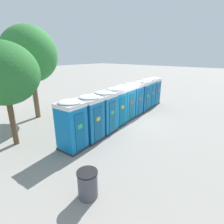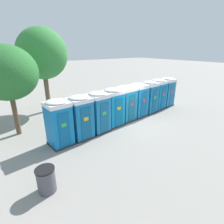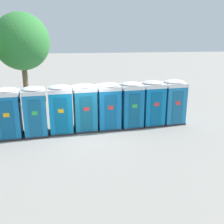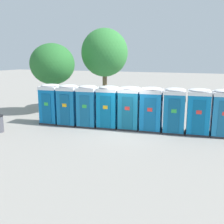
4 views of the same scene
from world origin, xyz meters
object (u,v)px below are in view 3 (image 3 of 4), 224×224
portapotty_2 (35,111)px  portapotty_5 (108,106)px  portapotty_1 (8,113)px  portapotty_7 (152,103)px  portapotty_6 (131,105)px  portapotty_4 (85,107)px  portapotty_8 (173,102)px  street_tree_1 (22,42)px  portapotty_3 (61,109)px

portapotty_2 → portapotty_5: (3.82, 0.47, -0.00)m
portapotty_1 → portapotty_7: bearing=6.5°
portapotty_2 → portapotty_6: same height
portapotty_1 → portapotty_4: 3.84m
portapotty_1 → portapotty_7: same height
portapotty_8 → street_tree_1: 10.69m
portapotty_2 → portapotty_3: size_ratio=1.00×
portapotty_2 → portapotty_4: size_ratio=1.00×
portapotty_6 → street_tree_1: size_ratio=0.39×
portapotty_1 → portapotty_5: bearing=6.6°
portapotty_1 → portapotty_3: size_ratio=1.00×
portapotty_7 → portapotty_8: 1.28m
portapotty_2 → portapotty_3: same height
portapotty_3 → portapotty_4: (1.27, 0.16, 0.00)m
portapotty_8 → street_tree_1: (-8.98, 4.81, 3.23)m
portapotty_5 → street_tree_1: size_ratio=0.39×
portapotty_6 → portapotty_7: bearing=8.3°
portapotty_2 → portapotty_7: 6.41m
portapotty_2 → portapotty_4: same height
portapotty_6 → street_tree_1: 8.83m
portapotty_1 → portapotty_6: (6.37, 0.68, 0.00)m
portapotty_1 → portapotty_4: same height
street_tree_1 → portapotty_2: bearing=-76.6°
portapotty_1 → portapotty_7: 7.69m
portapotty_6 → portapotty_5: bearing=-176.0°
portapotty_5 → portapotty_8: (3.82, 0.38, 0.00)m
portapotty_7 → portapotty_4: bearing=-174.4°
portapotty_1 → portapotty_4: bearing=7.3°
portapotty_3 → street_tree_1: (-2.61, 5.45, 3.23)m
portapotty_1 → portapotty_3: (2.54, 0.33, -0.00)m
portapotty_2 → portapotty_5: 3.84m
portapotty_6 → portapotty_7: size_ratio=1.00×
portapotty_4 → portapotty_5: same height
portapotty_3 → portapotty_6: size_ratio=1.00×
portapotty_1 → portapotty_4: (3.81, 0.49, -0.00)m
portapotty_1 → street_tree_1: 6.63m
portapotty_5 → portapotty_6: (1.28, 0.09, 0.00)m
portapotty_4 → street_tree_1: street_tree_1 is taller
portapotty_2 → portapotty_3: bearing=9.4°
portapotty_3 → portapotty_4: bearing=7.1°
portapotty_2 → portapotty_7: (6.36, 0.74, -0.00)m
portapotty_4 → portapotty_6: bearing=4.3°
portapotty_6 → portapotty_8: size_ratio=1.00×
portapotty_6 → portapotty_8: same height
portapotty_7 → street_tree_1: size_ratio=0.39×
portapotty_2 → portapotty_7: same height
portapotty_2 → portapotty_8: (7.64, 0.85, -0.00)m
portapotty_2 → portapotty_4: (2.54, 0.37, -0.00)m
portapotty_1 → street_tree_1: bearing=90.7°
portapotty_5 → portapotty_8: 3.84m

